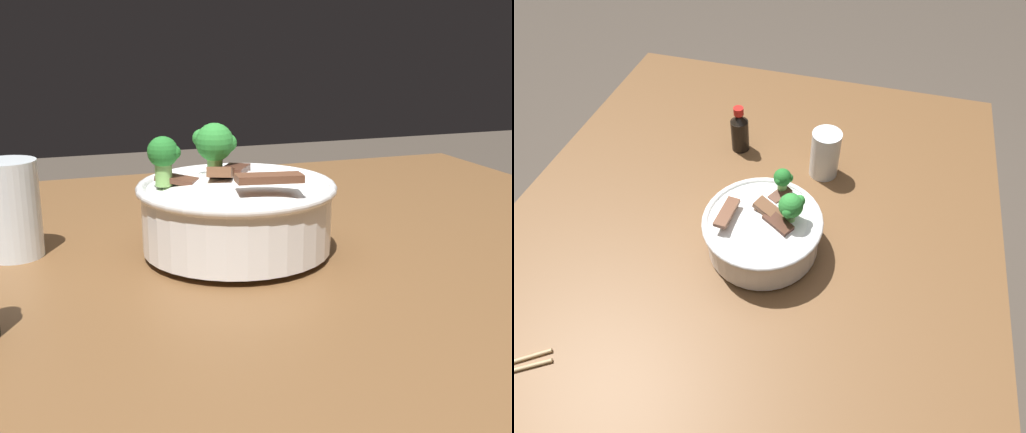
% 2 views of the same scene
% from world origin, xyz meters
% --- Properties ---
extents(dining_table, '(1.25, 1.04, 0.80)m').
position_xyz_m(dining_table, '(0.00, 0.00, 0.65)').
color(dining_table, brown).
rests_on(dining_table, ground).
extents(rice_bowl, '(0.23, 0.23, 0.15)m').
position_xyz_m(rice_bowl, '(0.02, 0.05, 0.86)').
color(rice_bowl, white).
rests_on(rice_bowl, dining_table).
extents(drinking_glass, '(0.07, 0.07, 0.11)m').
position_xyz_m(drinking_glass, '(-0.23, 0.12, 0.85)').
color(drinking_glass, white).
rests_on(drinking_glass, dining_table).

